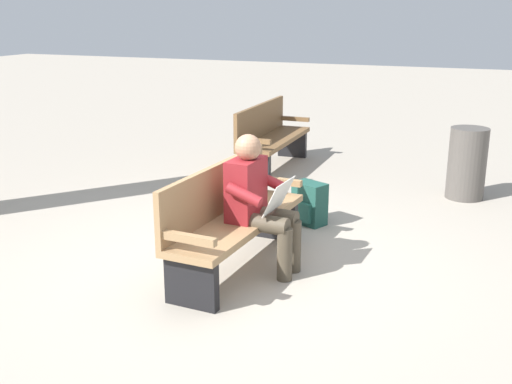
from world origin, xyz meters
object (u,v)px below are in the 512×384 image
object	(u,v)px
bench_near	(231,217)
backpack	(309,204)
trash_bin	(467,163)
person_seated	(258,200)
bench_far	(270,136)

from	to	relation	value
bench_near	backpack	size ratio (longest dim) A/B	4.10
backpack	trash_bin	bearing A→B (deg)	137.69
backpack	person_seated	bearing A→B (deg)	-2.36
person_seated	backpack	bearing A→B (deg)	-179.35
bench_near	bench_far	bearing A→B (deg)	-161.74
bench_near	trash_bin	size ratio (longest dim) A/B	2.17
bench_near	trash_bin	distance (m)	3.38
backpack	trash_bin	xyz separation A→B (m)	(-1.58, 1.44, 0.20)
bench_near	backpack	xyz separation A→B (m)	(-1.32, 0.29, -0.24)
trash_bin	bench_far	bearing A→B (deg)	-99.60
person_seated	backpack	distance (m)	1.36
bench_near	bench_far	distance (m)	3.47
bench_near	backpack	world-z (taller)	bench_near
person_seated	bench_far	distance (m)	3.52
bench_near	bench_far	size ratio (longest dim) A/B	1.01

